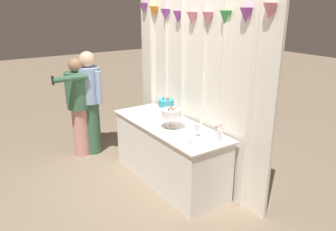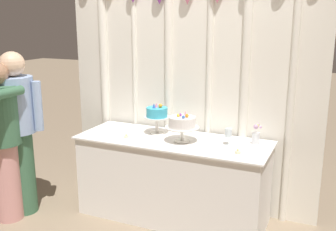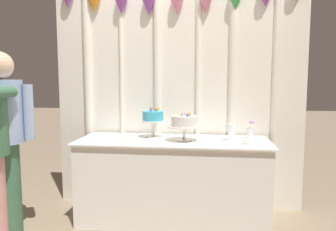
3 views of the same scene
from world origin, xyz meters
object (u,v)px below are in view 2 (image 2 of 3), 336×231
at_px(guest_girl_blue_dress, 2,137).
at_px(cake_display_nearleft, 157,114).
at_px(cake_display_nearright, 182,123).
at_px(flower_vase, 256,135).
at_px(guest_man_pink_jacket, 11,129).
at_px(tealight_far_left, 126,136).
at_px(cake_table, 173,179).
at_px(wine_glass, 228,133).
at_px(tealight_near_left, 238,152).
at_px(guest_man_dark_suit, 18,128).

bearing_deg(guest_girl_blue_dress, cake_display_nearleft, 32.45).
distance_m(cake_display_nearright, flower_vase, 0.67).
bearing_deg(guest_man_pink_jacket, tealight_far_left, 18.25).
distance_m(flower_vase, guest_man_pink_jacket, 2.34).
xyz_separation_m(cake_display_nearleft, tealight_far_left, (-0.21, -0.23, -0.19)).
height_order(cake_table, wine_glass, wine_glass).
bearing_deg(tealight_near_left, guest_girl_blue_dress, -165.81).
bearing_deg(wine_glass, cake_display_nearright, -170.27).
bearing_deg(guest_girl_blue_dress, tealight_near_left, 14.19).
xyz_separation_m(cake_table, tealight_far_left, (-0.43, -0.13, 0.41)).
bearing_deg(cake_display_nearright, guest_man_dark_suit, -163.08).
xyz_separation_m(cake_display_nearleft, guest_girl_blue_dress, (-1.22, -0.78, -0.17)).
distance_m(cake_table, flower_vase, 0.90).
height_order(cake_table, cake_display_nearright, cake_display_nearright).
relative_size(wine_glass, guest_man_dark_suit, 0.10).
height_order(cake_table, tealight_near_left, tealight_near_left).
xyz_separation_m(guest_man_pink_jacket, guest_man_dark_suit, (0.10, -0.01, 0.03)).
distance_m(cake_display_nearleft, wine_glass, 0.74).
distance_m(tealight_near_left, guest_girl_blue_dress, 2.16).
distance_m(cake_display_nearleft, guest_man_dark_suit, 1.34).
bearing_deg(cake_table, flower_vase, 12.84).
relative_size(cake_table, flower_vase, 9.51).
relative_size(cake_display_nearright, wine_glass, 2.02).
xyz_separation_m(wine_glass, flower_vase, (0.22, 0.14, -0.03)).
xyz_separation_m(cake_display_nearleft, cake_display_nearright, (0.32, -0.14, -0.03)).
bearing_deg(tealight_far_left, wine_glass, 9.88).
xyz_separation_m(tealight_near_left, guest_girl_blue_dress, (-2.09, -0.53, 0.02)).
bearing_deg(cake_display_nearleft, guest_girl_blue_dress, -147.55).
relative_size(tealight_near_left, guest_man_dark_suit, 0.03).
bearing_deg(cake_display_nearleft, guest_man_dark_suit, -153.42).
bearing_deg(flower_vase, tealight_far_left, -165.55).
bearing_deg(cake_display_nearleft, flower_vase, 4.11).
bearing_deg(guest_man_pink_jacket, cake_table, 17.95).
relative_size(cake_display_nearleft, flower_vase, 1.63).
xyz_separation_m(flower_vase, tealight_far_left, (-1.16, -0.30, -0.07)).
distance_m(cake_display_nearright, guest_man_dark_suit, 1.59).
xyz_separation_m(tealight_far_left, guest_girl_blue_dress, (-1.01, -0.55, 0.03)).
xyz_separation_m(cake_table, tealight_near_left, (0.66, -0.15, 0.41)).
relative_size(cake_table, cake_display_nearleft, 5.84).
xyz_separation_m(flower_vase, guest_man_pink_jacket, (-2.25, -0.66, -0.03)).
bearing_deg(guest_girl_blue_dress, guest_man_dark_suit, 82.01).
distance_m(tealight_near_left, guest_man_pink_jacket, 2.19).
bearing_deg(cake_display_nearright, cake_display_nearleft, 156.67).
bearing_deg(cake_table, tealight_far_left, -162.81).
xyz_separation_m(cake_display_nearleft, tealight_near_left, (0.87, -0.25, -0.19)).
xyz_separation_m(cake_display_nearright, wine_glass, (0.41, 0.07, -0.06)).
xyz_separation_m(wine_glass, guest_girl_blue_dress, (-1.96, -0.71, -0.08)).
bearing_deg(flower_vase, cake_table, -167.16).
xyz_separation_m(cake_display_nearright, tealight_near_left, (0.55, -0.11, -0.16)).
xyz_separation_m(tealight_near_left, guest_man_pink_jacket, (-2.17, -0.34, 0.04)).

